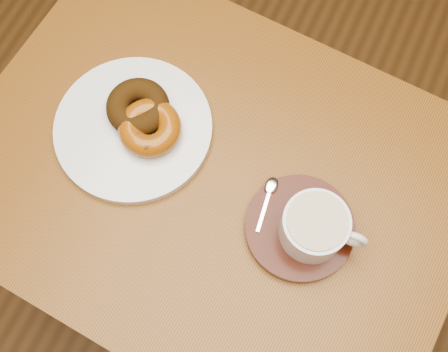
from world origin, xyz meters
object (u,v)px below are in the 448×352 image
at_px(saucer, 299,228).
at_px(coffee_cup, 315,227).
at_px(cafe_table, 214,198).
at_px(donut_plate, 133,128).

relative_size(saucer, coffee_cup, 1.29).
height_order(cafe_table, saucer, saucer).
height_order(cafe_table, coffee_cup, coffee_cup).
bearing_deg(coffee_cup, saucer, 169.11).
distance_m(donut_plate, coffee_cup, 0.33).
relative_size(cafe_table, donut_plate, 3.32).
bearing_deg(saucer, cafe_table, 171.32).
bearing_deg(saucer, coffee_cup, -4.88).
xyz_separation_m(saucer, coffee_cup, (0.02, -0.00, 0.04)).
relative_size(donut_plate, coffee_cup, 1.99).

